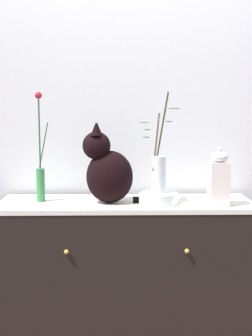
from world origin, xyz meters
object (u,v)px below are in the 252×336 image
at_px(sideboard, 126,285).
at_px(bowl_porcelain, 158,198).
at_px(cat_sitting, 107,170).
at_px(vase_slim_green, 40,172).
at_px(jar_lidded_porcelain, 219,179).
at_px(vase_glass_clear, 158,170).

bearing_deg(sideboard, bowl_porcelain, -19.72).
bearing_deg(cat_sitting, vase_slim_green, 173.56).
bearing_deg(bowl_porcelain, cat_sitting, 173.37).
height_order(cat_sitting, vase_slim_green, vase_slim_green).
height_order(sideboard, bowl_porcelain, bowl_porcelain).
distance_m(vase_slim_green, jar_lidded_porcelain, 0.93).
height_order(sideboard, vase_slim_green, vase_slim_green).
distance_m(cat_sitting, jar_lidded_porcelain, 0.58).
height_order(cat_sitting, vase_glass_clear, vase_glass_clear).
bearing_deg(vase_slim_green, sideboard, -1.38).
height_order(vase_glass_clear, jar_lidded_porcelain, vase_glass_clear).
height_order(bowl_porcelain, vase_glass_clear, vase_glass_clear).
distance_m(vase_glass_clear, jar_lidded_porcelain, 0.31).
distance_m(sideboard, vase_slim_green, 0.77).
xyz_separation_m(vase_slim_green, vase_glass_clear, (0.62, -0.07, 0.02)).
xyz_separation_m(vase_slim_green, bowl_porcelain, (0.62, -0.07, -0.13)).
xyz_separation_m(bowl_porcelain, jar_lidded_porcelain, (0.30, -0.04, 0.11)).
relative_size(sideboard, jar_lidded_porcelain, 4.48).
distance_m(sideboard, jar_lidded_porcelain, 0.77).
distance_m(bowl_porcelain, vase_glass_clear, 0.15).
xyz_separation_m(sideboard, cat_sitting, (-0.10, -0.03, 0.64)).
height_order(cat_sitting, bowl_porcelain, cat_sitting).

